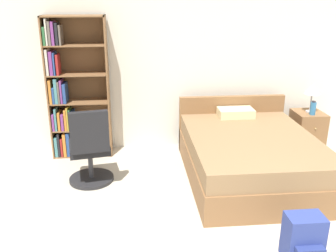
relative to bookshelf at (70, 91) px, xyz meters
The scene contains 8 objects.
wall_back 2.00m from the bookshelf, ahead, with size 9.00×0.06×2.60m.
bookshelf is the anchor object (origin of this frame).
bed 2.60m from the bookshelf, 21.96° to the right, with size 1.57×2.07×0.83m.
office_chair 1.14m from the bookshelf, 70.81° to the right, with size 0.56×0.63×1.00m.
nightstand 3.55m from the bookshelf, ahead, with size 0.42×0.49×0.58m.
table_lamp 3.49m from the bookshelf, ahead, with size 0.23×0.23×0.43m.
water_bottle 3.49m from the bookshelf, ahead, with size 0.08×0.08×0.21m.
backpack_blue 3.56m from the bookshelf, 47.85° to the right, with size 0.33×0.30×0.43m.
Camera 1 is at (-1.08, -2.22, 2.24)m, focal length 40.00 mm.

